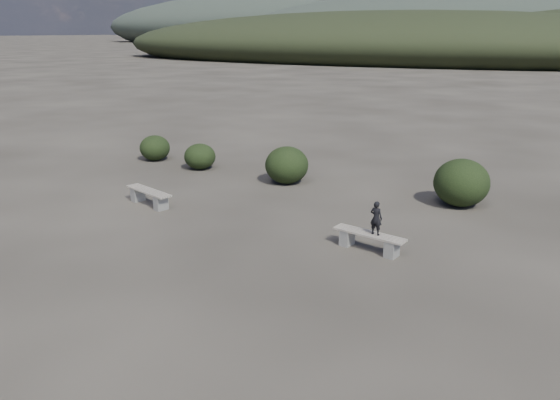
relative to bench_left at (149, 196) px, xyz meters
The scene contains 9 objects.
ground 6.24m from the bench_left, 43.39° to the right, with size 1200.00×1200.00×0.00m, color #2D2823.
bench_left is the anchor object (origin of this frame).
bench_right 7.24m from the bench_left, ahead, with size 1.90×0.71×0.46m.
seated_person 7.42m from the bench_left, ahead, with size 0.31×0.20×0.84m, color black.
shrub_a 4.75m from the bench_left, 106.41° to the left, with size 1.22×1.22×1.00m, color black.
shrub_b 5.02m from the bench_left, 58.78° to the left, with size 1.53×1.53×1.31m, color black.
shrub_d 9.62m from the bench_left, 27.45° to the left, with size 1.68×1.68×1.47m, color black.
shrub_f 6.27m from the bench_left, 128.36° to the left, with size 1.24×1.24×1.05m, color black.
mountain_ridges 334.96m from the bench_left, 90.51° to the left, with size 500.00×400.00×56.00m.
Camera 1 is at (6.57, -8.10, 5.16)m, focal length 35.00 mm.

